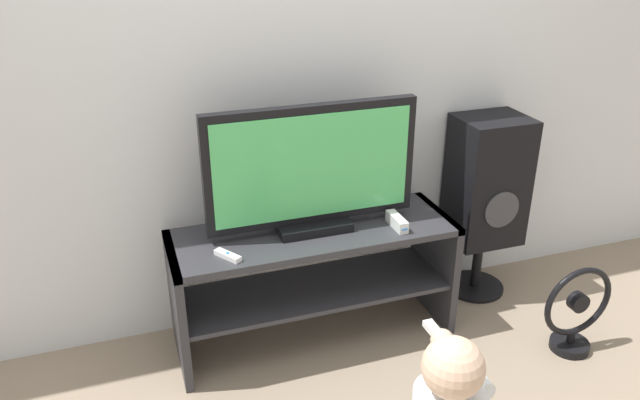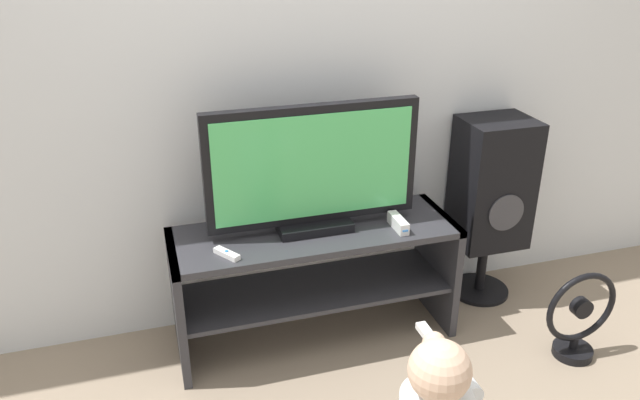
# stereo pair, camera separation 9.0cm
# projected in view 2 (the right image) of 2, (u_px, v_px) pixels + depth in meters

# --- Properties ---
(ground_plane) EXTENTS (16.00, 16.00, 0.00)m
(ground_plane) POSITION_uv_depth(u_px,v_px,m) (328.00, 362.00, 2.83)
(ground_plane) COLOR gray
(wall_back) EXTENTS (10.00, 0.06, 2.60)m
(wall_back) POSITION_uv_depth(u_px,v_px,m) (295.00, 52.00, 2.74)
(wall_back) COLOR silver
(wall_back) RESTS_ON ground_plane
(tv_stand) EXTENTS (1.29, 0.44, 0.57)m
(tv_stand) POSITION_uv_depth(u_px,v_px,m) (315.00, 267.00, 2.87)
(tv_stand) COLOR #2D2D33
(tv_stand) RESTS_ON ground_plane
(television) EXTENTS (0.94, 0.20, 0.57)m
(television) POSITION_uv_depth(u_px,v_px,m) (313.00, 170.00, 2.69)
(television) COLOR black
(television) RESTS_ON tv_stand
(game_console) EXTENTS (0.04, 0.16, 0.05)m
(game_console) POSITION_uv_depth(u_px,v_px,m) (398.00, 223.00, 2.79)
(game_console) COLOR white
(game_console) RESTS_ON tv_stand
(remote_primary) EXTENTS (0.10, 0.13, 0.03)m
(remote_primary) POSITION_uv_depth(u_px,v_px,m) (227.00, 254.00, 2.57)
(remote_primary) COLOR white
(remote_primary) RESTS_ON tv_stand
(speaker_tower) EXTENTS (0.34, 0.31, 0.96)m
(speaker_tower) POSITION_uv_depth(u_px,v_px,m) (492.00, 187.00, 3.10)
(speaker_tower) COLOR black
(speaker_tower) RESTS_ON ground_plane
(floor_fan) EXTENTS (0.35, 0.18, 0.44)m
(floor_fan) POSITION_uv_depth(u_px,v_px,m) (579.00, 319.00, 2.80)
(floor_fan) COLOR black
(floor_fan) RESTS_ON ground_plane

